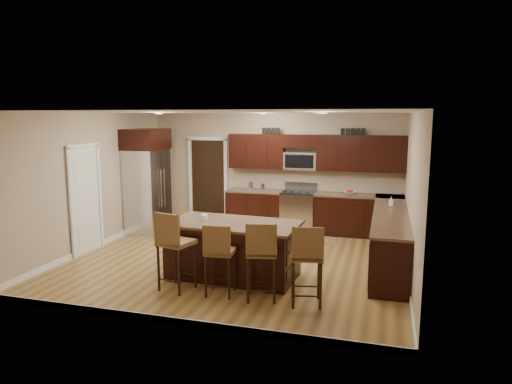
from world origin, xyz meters
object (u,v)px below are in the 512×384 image
(island, at_px, (233,251))
(stool_left, at_px, (173,242))
(stool_mid, at_px, (219,251))
(range, at_px, (298,211))
(refrigerator, at_px, (147,180))
(stool_extra, at_px, (307,256))
(stool_right, at_px, (262,252))

(island, distance_m, stool_left, 1.13)
(stool_mid, bearing_deg, range, 79.37)
(stool_mid, distance_m, refrigerator, 4.30)
(stool_extra, bearing_deg, stool_mid, 167.43)
(island, relative_size, stool_extra, 1.90)
(refrigerator, bearing_deg, island, -38.94)
(stool_left, relative_size, stool_mid, 1.13)
(stool_left, distance_m, stool_extra, 2.02)
(stool_left, xyz_separation_m, stool_extra, (2.02, 0.00, -0.04))
(stool_right, bearing_deg, range, 81.00)
(range, relative_size, refrigerator, 0.47)
(stool_right, bearing_deg, stool_mid, 167.30)
(range, height_order, stool_right, stool_right)
(range, xyz_separation_m, stool_right, (0.25, -4.13, 0.25))
(stool_right, bearing_deg, island, 117.81)
(stool_mid, bearing_deg, refrigerator, 127.68)
(island, relative_size, refrigerator, 0.94)
(stool_left, height_order, refrigerator, refrigerator)
(stool_right, relative_size, stool_extra, 1.00)
(island, bearing_deg, stool_extra, -28.54)
(stool_right, distance_m, refrigerator, 4.76)
(island, height_order, stool_left, stool_left)
(stool_left, bearing_deg, island, 66.25)
(range, xyz_separation_m, refrigerator, (-3.30, -1.00, 0.73))
(stool_left, relative_size, refrigerator, 0.52)
(stool_mid, distance_m, stool_right, 0.65)
(range, distance_m, stool_extra, 4.24)
(island, xyz_separation_m, refrigerator, (-2.83, 2.29, 0.77))
(stool_mid, xyz_separation_m, stool_extra, (1.30, -0.00, 0.04))
(stool_left, height_order, stool_extra, stool_left)
(island, distance_m, stool_right, 1.15)
(range, xyz_separation_m, island, (-0.47, -3.29, -0.04))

